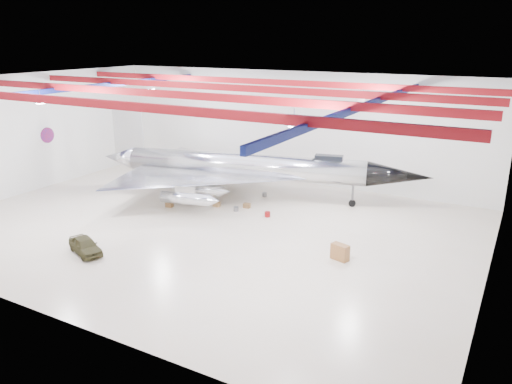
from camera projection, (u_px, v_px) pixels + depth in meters
The scene contains 16 objects.
floor at pixel (207, 226), 38.96m from camera, with size 40.00×40.00×0.00m, color beige.
wall_back at pixel (291, 127), 49.86m from camera, with size 40.00×40.00×0.00m, color silver.
wall_left at pixel (28, 133), 46.60m from camera, with size 30.00×30.00×0.00m, color silver.
wall_right at pixel (499, 197), 28.06m from camera, with size 30.00×30.00×0.00m, color silver.
ceiling at pixel (203, 82), 35.70m from camera, with size 40.00×40.00×0.00m, color #0A0F38.
ceiling_structure at pixel (203, 92), 35.90m from camera, with size 39.50×29.50×1.08m.
wall_roundel at pixel (47, 135), 48.39m from camera, with size 1.50×1.50×0.10m, color #B21414.
jet_aircraft at pixel (244, 169), 45.01m from camera, with size 30.00×21.01×8.30m.
jeep at pixel (85, 246), 33.78m from camera, with size 1.37×3.42×1.16m, color #3B371D.
desk at pixel (340, 252), 32.84m from camera, with size 1.19×0.59×1.09m, color brown.
crate_ply at pixel (169, 205), 43.24m from camera, with size 0.60×0.48×0.42m, color olive.
engine_drum at pixel (236, 209), 42.20m from camera, with size 0.42×0.42×0.38m, color #59595B.
parts_bin at pixel (247, 206), 43.02m from camera, with size 0.56×0.45×0.39m, color olive.
tool_chest at pixel (267, 214), 40.87m from camera, with size 0.46×0.46×0.42m, color maroon.
oil_barrel at pixel (217, 204), 43.33m from camera, with size 0.55×0.44×0.39m, color olive.
spares_box at pixel (265, 195), 46.10m from camera, with size 0.41×0.41×0.37m, color #59595B.
Camera 1 is at (21.02, -30.00, 14.04)m, focal length 35.00 mm.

